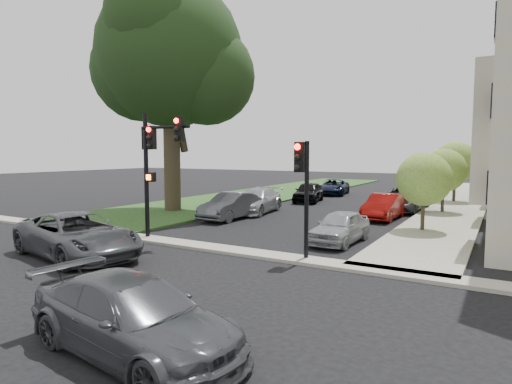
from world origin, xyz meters
The scene contains 20 objects.
ground centered at (0.00, 0.00, 0.00)m, with size 140.00×140.00×0.00m, color black.
grass_strip centered at (-9.00, 24.00, 0.06)m, with size 8.00×44.00×0.12m, color #173313.
sidewalk_right centered at (6.75, 24.00, 0.06)m, with size 3.50×44.00×0.12m, color gray.
sidewalk_cross centered at (0.00, 2.00, 0.06)m, with size 60.00×1.00×0.12m, color gray.
eucalyptus centered at (-8.73, 9.38, 9.75)m, with size 10.08×9.14×14.28m.
small_tree_a centered at (6.20, 9.89, 2.50)m, with size 2.51×2.51×3.76m.
small_tree_b centered at (6.20, 17.13, 2.65)m, with size 2.65×2.65×3.98m.
small_tree_c centered at (6.20, 23.84, 3.04)m, with size 3.05×3.05×4.57m.
traffic_signal_main centered at (-3.38, 2.23, 3.72)m, with size 2.64×0.69×5.39m.
traffic_signal_secondary centered at (3.49, 2.19, 2.87)m, with size 0.53×0.43×4.11m.
car_cross_near centered at (-3.63, -1.44, 0.79)m, with size 2.62×5.67×1.58m, color #3F4247.
car_cross_far centered at (3.64, -5.74, 0.70)m, with size 1.96×4.83×1.40m, color #3F4247.
car_parked_0 centered at (3.65, 5.64, 0.67)m, with size 1.58×3.92×1.34m, color #999BA0.
car_parked_1 centered at (3.65, 13.04, 0.71)m, with size 1.50×4.31×1.42m, color maroon.
car_parked_2 centered at (3.77, 17.16, 0.77)m, with size 2.56×5.55×1.54m, color #3F4247.
car_parked_4 centered at (3.64, 29.34, 0.73)m, with size 2.04×5.03×1.46m, color #999BA0.
car_parked_5 centered at (-3.78, 8.71, 0.75)m, with size 1.58×4.54×1.50m, color #3F4247.
car_parked_6 centered at (-3.88, 11.65, 0.75)m, with size 2.11×5.18×1.50m, color #999BA0.
car_parked_7 centered at (-3.44, 18.85, 0.77)m, with size 1.81×4.49×1.53m, color black.
car_parked_8 centered at (-3.80, 25.27, 0.69)m, with size 2.28×4.96×1.38m, color black.
Camera 1 is at (9.46, -11.19, 3.71)m, focal length 30.00 mm.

